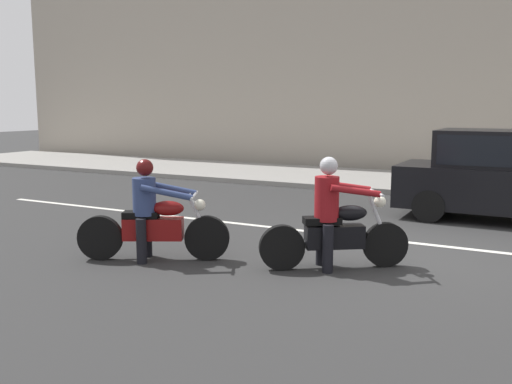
% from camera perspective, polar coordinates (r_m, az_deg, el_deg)
% --- Properties ---
extents(ground_plane, '(80.00, 80.00, 0.00)m').
position_cam_1_polar(ground_plane, '(9.00, 14.85, -6.27)').
color(ground_plane, '#2D2D2D').
extents(sidewalk_slab, '(40.00, 4.40, 0.14)m').
position_cam_1_polar(sidewalk_slab, '(16.76, 21.08, 0.56)').
color(sidewalk_slab, gray).
rests_on(sidewalk_slab, ground_plane).
extents(lane_marking_stripe, '(18.00, 0.14, 0.01)m').
position_cam_1_polar(lane_marking_stripe, '(10.00, 12.37, -4.66)').
color(lane_marking_stripe, silver).
rests_on(lane_marking_stripe, ground_plane).
extents(motorcycle_with_rider_crimson, '(1.83, 1.30, 1.58)m').
position_cam_1_polar(motorcycle_with_rider_crimson, '(8.02, 7.81, -3.15)').
color(motorcycle_with_rider_crimson, black).
rests_on(motorcycle_with_rider_crimson, ground_plane).
extents(motorcycle_with_rider_denim_blue, '(2.06, 1.18, 1.51)m').
position_cam_1_polar(motorcycle_with_rider_denim_blue, '(8.53, -10.35, -2.69)').
color(motorcycle_with_rider_denim_blue, black).
rests_on(motorcycle_with_rider_denim_blue, ground_plane).
extents(parked_hatchback_black, '(3.92, 1.76, 1.80)m').
position_cam_1_polar(parked_hatchback_black, '(12.17, 23.42, 1.64)').
color(parked_hatchback_black, black).
rests_on(parked_hatchback_black, ground_plane).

